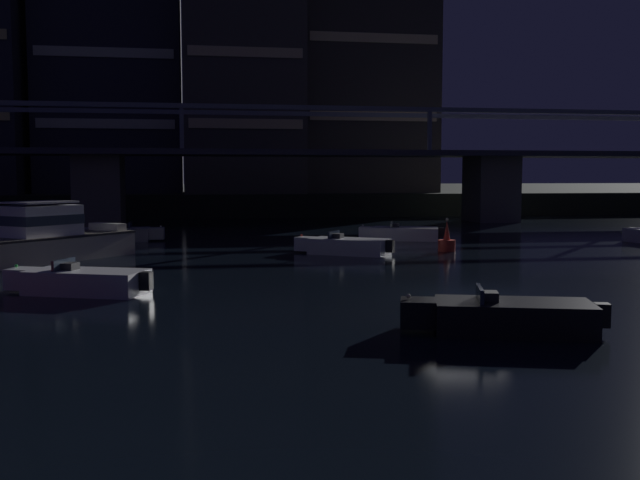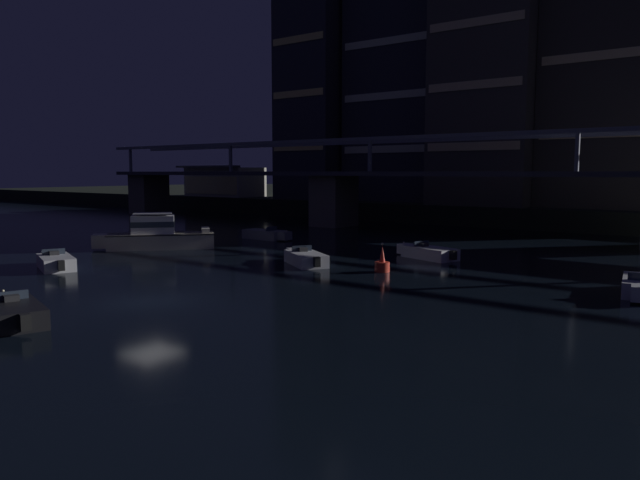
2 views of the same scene
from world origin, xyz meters
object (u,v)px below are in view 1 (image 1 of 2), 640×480
Objects in this scene: river_bridge at (304,170)px; tower_east_tall at (364,8)px; speedboat_mid_center at (402,233)px; speedboat_mid_right at (81,281)px; speedboat_near_center at (505,316)px; tower_west_tall at (110,26)px; tower_central at (242,26)px; channel_buoy at (447,242)px; speedboat_mid_left at (345,246)px; cabin_cruiser_near_left at (46,239)px; speedboat_far_center at (120,234)px.

river_bridge is 24.84m from tower_east_tall.
speedboat_mid_right is at bearing -132.38° from speedboat_mid_center.
speedboat_near_center is at bearing -100.37° from speedboat_mid_center.
tower_west_tall is 1.01× the size of tower_central.
speedboat_near_center is at bearing -35.34° from speedboat_mid_right.
river_bridge reaches higher than channel_buoy.
speedboat_mid_left is 15.52m from speedboat_mid_right.
cabin_cruiser_near_left is at bearing -88.20° from tower_west_tall.
river_bridge is 2.70× the size of tower_east_tall.
tower_west_tall reaches higher than tower_central.
cabin_cruiser_near_left reaches higher than speedboat_far_center.
cabin_cruiser_near_left is 1.63× the size of speedboat_mid_right.
speedboat_mid_left is 15.27m from speedboat_far_center.
channel_buoy is (21.15, -40.89, -18.37)m from tower_west_tall.
channel_buoy is (5.26, 19.34, 0.06)m from speedboat_near_center.
speedboat_near_center is (-9.74, -58.58, -20.83)m from tower_east_tall.
speedboat_mid_left is at bearing -124.80° from speedboat_mid_center.
speedboat_mid_right is (-16.35, -17.92, 0.00)m from speedboat_mid_center.
channel_buoy is at bearing -27.13° from speedboat_far_center.
tower_east_tall is at bearing 83.49° from channel_buoy.
channel_buoy is at bearing -62.65° from tower_west_tall.
tower_west_tall reaches higher than river_bridge.
river_bridge is 28.48m from tower_west_tall.
tower_central is 0.86× the size of tower_east_tall.
speedboat_mid_center is (4.78, 26.12, 0.00)m from speedboat_near_center.
channel_buoy is (4.16, -23.20, -3.88)m from river_bridge.
speedboat_mid_right is 0.98× the size of speedboat_far_center.
tower_west_tall is 25.79m from tower_east_tall.
tower_east_tall reaches higher than tower_west_tall.
tower_east_tall reaches higher than tower_central.
tower_central reaches higher than speedboat_mid_left.
tower_central is at bearing 71.99° from speedboat_far_center.
speedboat_far_center is (-17.04, 2.19, 0.00)m from speedboat_mid_center.
tower_east_tall reaches higher than speedboat_mid_center.
cabin_cruiser_near_left is (-15.66, -24.30, -3.31)m from river_bridge.
speedboat_far_center is (-22.00, -30.27, -20.83)m from tower_east_tall.
speedboat_mid_right is (3.00, -10.04, -0.64)m from cabin_cruiser_near_left.
tower_central is 6.37× the size of speedboat_far_center.
tower_east_tall is 62.93m from speedboat_near_center.
tower_central reaches higher than speedboat_mid_center.
speedboat_mid_left is (-10.01, -39.74, -20.83)m from tower_east_tall.
speedboat_near_center and speedboat_far_center have the same top height.
tower_central is at bearing 73.30° from cabin_cruiser_near_left.
tower_central is 6.53× the size of speedboat_mid_right.
tower_east_tall is 7.38× the size of speedboat_far_center.
tower_east_tall reaches higher than speedboat_far_center.
speedboat_mid_center is (-4.96, -32.46, -20.83)m from tower_east_tall.
speedboat_near_center is (-1.10, -42.54, -3.95)m from river_bridge.
tower_west_tall is 0.88× the size of tower_east_tall.
speedboat_mid_center is (5.06, 7.28, 0.00)m from speedboat_mid_left.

